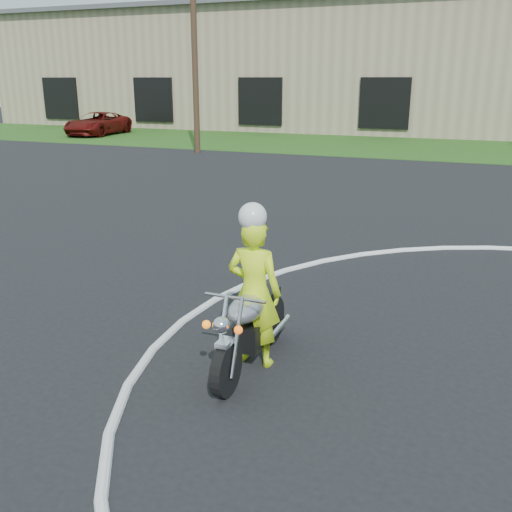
% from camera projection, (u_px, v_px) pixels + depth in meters
% --- Properties ---
extents(primary_motorcycle, '(0.74, 2.11, 1.11)m').
position_uv_depth(primary_motorcycle, '(250.00, 327.00, 6.91)').
color(primary_motorcycle, black).
rests_on(primary_motorcycle, ground).
extents(rider_primary_grp, '(0.68, 0.45, 2.06)m').
position_uv_depth(rider_primary_grp, '(254.00, 288.00, 6.89)').
color(rider_primary_grp, '#D8FD1A').
rests_on(rider_primary_grp, ground).
extents(pickup_grp, '(2.74, 5.25, 1.41)m').
position_uv_depth(pickup_grp, '(98.00, 124.00, 35.87)').
color(pickup_grp, '#560C09').
rests_on(pickup_grp, ground).
extents(warehouse, '(41.00, 17.00, 8.30)m').
position_uv_depth(warehouse, '(274.00, 69.00, 44.17)').
color(warehouse, tan).
rests_on(warehouse, ground).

